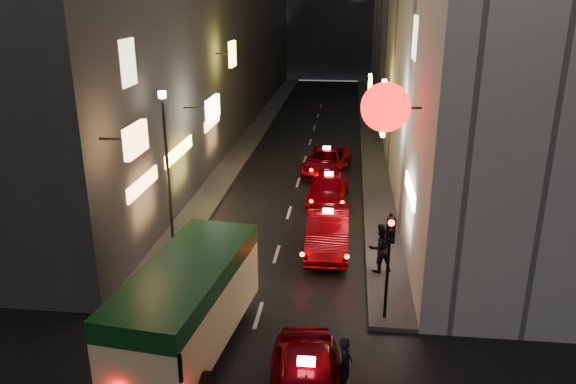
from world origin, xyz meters
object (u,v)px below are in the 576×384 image
(traffic_light, at_px, (390,245))
(pedestrian_crossing, at_px, (345,360))
(lamp_post, at_px, (167,161))
(minibus, at_px, (188,297))

(traffic_light, bearing_deg, pedestrian_crossing, -110.32)
(lamp_post, bearing_deg, pedestrian_crossing, -47.99)
(pedestrian_crossing, distance_m, traffic_light, 3.90)
(pedestrian_crossing, bearing_deg, traffic_light, -21.93)
(minibus, relative_size, pedestrian_crossing, 3.77)
(traffic_light, bearing_deg, minibus, -160.20)
(minibus, bearing_deg, traffic_light, 19.80)
(traffic_light, relative_size, lamp_post, 0.56)
(minibus, distance_m, traffic_light, 6.06)
(traffic_light, xyz_separation_m, lamp_post, (-8.20, 4.53, 1.04))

